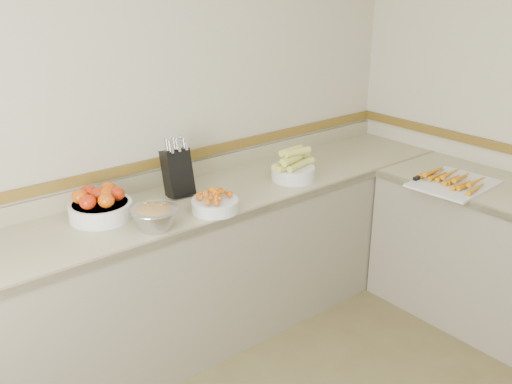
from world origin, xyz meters
TOP-DOWN VIEW (x-y plane):
  - back_wall at (0.00, 2.00)m, footprint 4.00×0.00m
  - counter_back at (0.00, 1.68)m, footprint 4.00×0.65m
  - knife_block at (0.14, 1.80)m, footprint 0.16×0.19m
  - tomato_bowl at (-0.35, 1.77)m, footprint 0.33×0.33m
  - cherry_tomato_bowl at (0.16, 1.47)m, footprint 0.26×0.26m
  - corn_bowl at (0.82, 1.57)m, footprint 0.30×0.27m
  - rhubarb_bowl at (-0.20, 1.47)m, footprint 0.25×0.25m
  - cutting_board at (1.51, 0.89)m, footprint 0.52×0.42m

SIDE VIEW (x-z plane):
  - counter_back at x=0.00m, z-range -0.09..0.99m
  - cutting_board at x=1.51m, z-range 0.89..0.96m
  - cherry_tomato_bowl at x=0.16m, z-range 0.88..1.01m
  - corn_bowl at x=0.82m, z-range 0.87..1.07m
  - tomato_bowl at x=-0.35m, z-range 0.89..1.05m
  - rhubarb_bowl at x=-0.20m, z-range 0.90..1.04m
  - knife_block at x=0.14m, z-range 0.87..1.22m
  - back_wall at x=0.00m, z-range -0.70..3.30m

